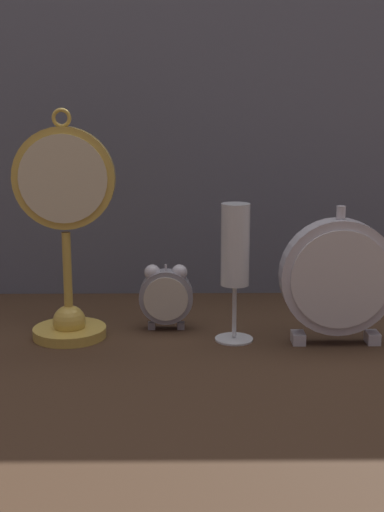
% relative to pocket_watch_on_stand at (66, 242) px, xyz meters
% --- Properties ---
extents(ground_plane, '(4.00, 4.00, 0.00)m').
position_rel_pocket_watch_on_stand_xyz_m(ground_plane, '(0.20, -0.06, -0.16)').
color(ground_plane, '#422D1E').
extents(fabric_backdrop_drape, '(1.51, 0.01, 0.59)m').
position_rel_pocket_watch_on_stand_xyz_m(fabric_backdrop_drape, '(0.20, 0.27, 0.14)').
color(fabric_backdrop_drape, slate).
rests_on(fabric_backdrop_drape, ground_plane).
extents(pocket_watch_on_stand, '(0.16, 0.12, 0.36)m').
position_rel_pocket_watch_on_stand_xyz_m(pocket_watch_on_stand, '(0.00, 0.00, 0.00)').
color(pocket_watch_on_stand, gold).
rests_on(pocket_watch_on_stand, ground_plane).
extents(alarm_clock_twin_bell, '(0.09, 0.03, 0.11)m').
position_rel_pocket_watch_on_stand_xyz_m(alarm_clock_twin_bell, '(0.16, 0.04, -0.10)').
color(alarm_clock_twin_bell, gray).
rests_on(alarm_clock_twin_bell, ground_plane).
extents(mantel_clock_silver, '(0.18, 0.04, 0.22)m').
position_rel_pocket_watch_on_stand_xyz_m(mantel_clock_silver, '(0.42, -0.04, -0.05)').
color(mantel_clock_silver, silver).
rests_on(mantel_clock_silver, ground_plane).
extents(champagne_flute, '(0.06, 0.06, 0.22)m').
position_rel_pocket_watch_on_stand_xyz_m(champagne_flute, '(0.27, -0.02, -0.02)').
color(champagne_flute, silver).
rests_on(champagne_flute, ground_plane).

